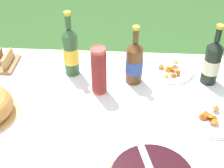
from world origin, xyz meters
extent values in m
cube|color=brown|center=(0.00, 0.00, 0.70)|extent=(1.52, 1.09, 0.03)
cylinder|color=brown|center=(0.70, 0.48, 0.34)|extent=(0.06, 0.06, 0.68)
cube|color=white|center=(0.00, 0.00, 0.72)|extent=(1.53, 1.10, 0.00)
cube|color=white|center=(0.00, 0.55, 0.66)|extent=(1.53, 0.00, 0.10)
cube|color=silver|center=(0.29, -0.26, 0.78)|extent=(0.08, 0.19, 0.00)
cylinder|color=#E04C47|center=(0.09, 0.18, 0.77)|extent=(0.07, 0.07, 0.09)
cylinder|color=#E04C47|center=(0.09, 0.18, 0.78)|extent=(0.07, 0.07, 0.09)
cylinder|color=#E04C47|center=(0.09, 0.18, 0.79)|extent=(0.07, 0.07, 0.09)
cylinder|color=#E04C47|center=(0.09, 0.18, 0.80)|extent=(0.07, 0.07, 0.09)
cylinder|color=#E04C47|center=(0.09, 0.18, 0.82)|extent=(0.07, 0.07, 0.09)
cylinder|color=#E04C47|center=(0.09, 0.18, 0.83)|extent=(0.07, 0.07, 0.09)
cylinder|color=#E04C47|center=(0.09, 0.18, 0.84)|extent=(0.07, 0.07, 0.09)
cylinder|color=#E04C47|center=(0.09, 0.18, 0.86)|extent=(0.07, 0.07, 0.09)
cylinder|color=#E04C47|center=(0.09, 0.18, 0.87)|extent=(0.07, 0.07, 0.09)
cylinder|color=#E04C47|center=(0.09, 0.18, 0.88)|extent=(0.07, 0.07, 0.09)
cylinder|color=#E04C47|center=(0.09, 0.18, 0.90)|extent=(0.07, 0.07, 0.09)
cylinder|color=#E04C47|center=(0.09, 0.18, 0.91)|extent=(0.07, 0.07, 0.09)
torus|color=#E04C47|center=(0.09, 0.18, 0.96)|extent=(0.07, 0.07, 0.01)
cylinder|color=#2D562D|center=(-0.07, 0.32, 0.83)|extent=(0.07, 0.07, 0.23)
cylinder|color=yellow|center=(-0.07, 0.32, 0.83)|extent=(0.08, 0.08, 0.09)
cone|color=#2D562D|center=(-0.07, 0.32, 0.96)|extent=(0.07, 0.07, 0.04)
cylinder|color=#2D562D|center=(-0.07, 0.32, 1.01)|extent=(0.03, 0.03, 0.06)
cylinder|color=gold|center=(-0.07, 0.32, 1.05)|extent=(0.03, 0.03, 0.02)
cylinder|color=brown|center=(0.25, 0.27, 0.81)|extent=(0.08, 0.08, 0.19)
cylinder|color=#334C93|center=(0.25, 0.27, 0.81)|extent=(0.09, 0.09, 0.07)
cone|color=brown|center=(0.25, 0.27, 0.92)|extent=(0.08, 0.08, 0.04)
cylinder|color=brown|center=(0.25, 0.27, 0.98)|extent=(0.03, 0.03, 0.06)
cylinder|color=gold|center=(0.25, 0.27, 1.02)|extent=(0.03, 0.03, 0.02)
cylinder|color=black|center=(0.63, 0.29, 0.82)|extent=(0.08, 0.08, 0.20)
cylinder|color=beige|center=(0.63, 0.29, 0.81)|extent=(0.08, 0.08, 0.07)
cone|color=black|center=(0.63, 0.29, 0.93)|extent=(0.08, 0.08, 0.04)
cylinder|color=black|center=(0.63, 0.29, 0.98)|extent=(0.03, 0.03, 0.06)
cylinder|color=gold|center=(0.63, 0.29, 1.02)|extent=(0.03, 0.03, 0.02)
cylinder|color=white|center=(0.60, 0.00, 0.72)|extent=(0.23, 0.23, 0.01)
torus|color=white|center=(0.60, 0.00, 0.73)|extent=(0.22, 0.22, 0.01)
cone|color=#BE6E0E|center=(0.56, 0.01, 0.75)|extent=(0.03, 0.03, 0.02)
cone|color=#B66B13|center=(0.60, 0.00, 0.74)|extent=(0.04, 0.04, 0.03)
cone|color=#A74616|center=(0.60, 0.00, 0.74)|extent=(0.04, 0.04, 0.03)
cone|color=#C66923|center=(0.57, 0.02, 0.75)|extent=(0.05, 0.05, 0.03)
cone|color=#AD4D1B|center=(0.55, 0.00, 0.75)|extent=(0.05, 0.05, 0.04)
cone|color=#C1620A|center=(0.56, 0.01, 0.75)|extent=(0.05, 0.05, 0.03)
cone|color=#BB6C0D|center=(0.59, 0.00, 0.75)|extent=(0.04, 0.04, 0.03)
cone|color=#CD6424|center=(0.60, -0.03, 0.75)|extent=(0.05, 0.05, 0.04)
cone|color=#B0571B|center=(0.58, 0.01, 0.74)|extent=(0.04, 0.04, 0.02)
cone|color=#BB601B|center=(0.62, 0.05, 0.75)|extent=(0.04, 0.04, 0.03)
cylinder|color=white|center=(0.45, 0.36, 0.72)|extent=(0.23, 0.23, 0.01)
torus|color=white|center=(0.45, 0.36, 0.73)|extent=(0.23, 0.23, 0.01)
cone|color=#CD6011|center=(0.43, 0.35, 0.74)|extent=(0.05, 0.05, 0.04)
cone|color=#AC6E1E|center=(0.48, 0.41, 0.75)|extent=(0.06, 0.06, 0.05)
cone|color=#A9430A|center=(0.46, 0.36, 0.74)|extent=(0.04, 0.04, 0.04)
cone|color=#C77314|center=(0.42, 0.30, 0.74)|extent=(0.04, 0.04, 0.03)
cone|color=#A7611B|center=(0.46, 0.30, 0.74)|extent=(0.04, 0.04, 0.03)
cone|color=#AA4B0F|center=(0.49, 0.32, 0.75)|extent=(0.05, 0.06, 0.05)
cone|color=#BC6C18|center=(0.44, 0.36, 0.74)|extent=(0.04, 0.04, 0.04)
cone|color=#C25F1A|center=(0.40, 0.38, 0.75)|extent=(0.04, 0.05, 0.03)
cone|color=#C35A17|center=(0.46, 0.36, 0.75)|extent=(0.05, 0.05, 0.03)
cube|color=#B2844C|center=(-0.42, 0.37, 0.76)|extent=(0.03, 0.14, 0.06)
camera|label=1|loc=(0.22, -1.00, 1.67)|focal=50.00mm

